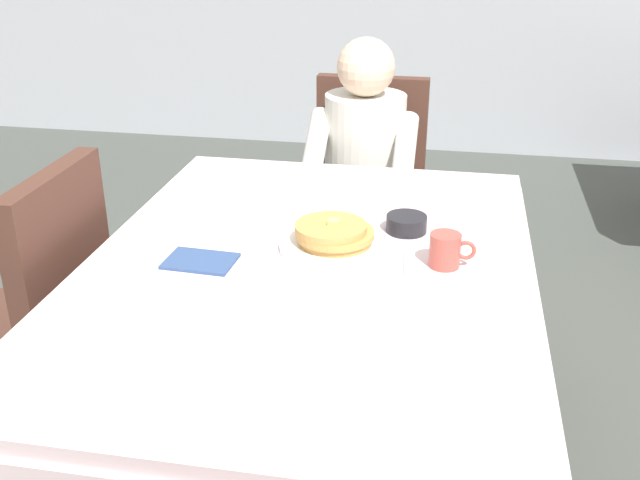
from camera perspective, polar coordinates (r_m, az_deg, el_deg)
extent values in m
cube|color=silver|center=(1.86, -0.88, -2.24)|extent=(1.10, 1.50, 0.04)
cube|color=silver|center=(2.58, 2.42, 3.03)|extent=(1.10, 0.01, 0.18)
cube|color=silver|center=(2.08, -16.09, -3.60)|extent=(0.01, 1.50, 0.18)
cube|color=silver|center=(1.90, 15.97, -6.50)|extent=(0.01, 1.50, 0.18)
cylinder|color=brown|center=(2.72, -7.82, -2.10)|extent=(0.07, 0.07, 0.70)
cylinder|color=brown|center=(2.60, 12.37, -3.76)|extent=(0.07, 0.07, 0.70)
cube|color=#4C2D23|center=(2.94, 3.34, 1.88)|extent=(0.44, 0.44, 0.05)
cube|color=#4C2D23|center=(3.04, 3.96, 7.93)|extent=(0.44, 0.06, 0.48)
cylinder|color=#2D2319|center=(2.86, 6.35, -3.91)|extent=(0.04, 0.04, 0.40)
cylinder|color=#2D2319|center=(2.90, -0.76, -3.32)|extent=(0.04, 0.04, 0.40)
cylinder|color=#2D2319|center=(3.18, 6.88, -0.86)|extent=(0.04, 0.04, 0.40)
cylinder|color=#2D2319|center=(3.22, 0.48, -0.37)|extent=(0.04, 0.04, 0.40)
cylinder|color=silver|center=(2.84, 3.42, 6.49)|extent=(0.30, 0.30, 0.46)
sphere|color=beige|center=(2.73, 3.54, 13.06)|extent=(0.21, 0.21, 0.21)
cylinder|color=silver|center=(2.67, 6.50, 6.77)|extent=(0.08, 0.29, 0.23)
cylinder|color=silver|center=(2.71, -0.32, 7.19)|extent=(0.08, 0.29, 0.23)
cylinder|color=#383D51|center=(2.84, 4.32, -3.49)|extent=(0.10, 0.10, 0.45)
cylinder|color=#383D51|center=(2.86, 1.13, -3.23)|extent=(0.10, 0.10, 0.45)
cube|color=#4C2D23|center=(2.32, -22.60, -6.82)|extent=(0.44, 0.44, 0.05)
cube|color=#4C2D23|center=(2.10, -19.14, -1.35)|extent=(0.06, 0.44, 0.48)
cylinder|color=#2D2319|center=(2.65, -23.12, -8.52)|extent=(0.04, 0.04, 0.40)
cylinder|color=#2D2319|center=(2.23, -20.05, -14.72)|extent=(0.04, 0.04, 0.40)
cylinder|color=#2D2319|center=(2.48, -16.02, -9.74)|extent=(0.04, 0.04, 0.40)
cylinder|color=white|center=(1.92, 1.05, -0.43)|extent=(0.28, 0.28, 0.02)
cylinder|color=tan|center=(1.91, 1.18, 0.06)|extent=(0.19, 0.19, 0.02)
cylinder|color=tan|center=(1.91, 1.14, 0.50)|extent=(0.20, 0.20, 0.02)
cylinder|color=tan|center=(1.89, 0.84, 0.94)|extent=(0.18, 0.18, 0.02)
cube|color=#F4E072|center=(1.89, 1.06, 1.39)|extent=(0.03, 0.03, 0.01)
cylinder|color=#B24C42|center=(1.84, 9.52, -0.78)|extent=(0.08, 0.08, 0.08)
torus|color=#B24C42|center=(1.84, 11.09, -0.77)|extent=(0.05, 0.01, 0.05)
cylinder|color=black|center=(2.03, 6.62, 1.26)|extent=(0.11, 0.11, 0.04)
cone|color=silver|center=(2.07, -5.15, 2.35)|extent=(0.08, 0.08, 0.07)
cube|color=silver|center=(1.94, -4.60, -0.39)|extent=(0.03, 0.18, 0.00)
cube|color=silver|center=(1.88, 6.65, -1.28)|extent=(0.03, 0.20, 0.00)
cube|color=silver|center=(1.60, -0.31, -6.01)|extent=(0.15, 0.02, 0.00)
cube|color=#334C7F|center=(1.87, -9.13, -1.60)|extent=(0.18, 0.13, 0.01)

